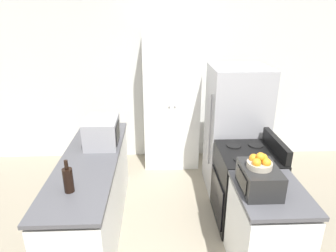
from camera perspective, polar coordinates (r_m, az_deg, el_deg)
wall_back at (r=4.84m, az=-0.68°, el=8.71°), size 7.00×0.06×2.60m
counter_left at (r=3.50m, az=-14.09°, el=-12.69°), size 0.60×2.10×0.89m
counter_right at (r=3.05m, az=18.18°, el=-18.95°), size 0.60×0.74×0.89m
pantry_cabinet at (r=4.60m, az=0.64°, el=4.83°), size 0.83×0.55×2.10m
stove at (r=3.62m, az=14.54°, el=-11.13°), size 0.66×0.72×1.05m
refrigerator at (r=4.10m, az=12.70°, el=-0.82°), size 0.75×0.71×1.69m
microwave at (r=3.50m, az=-12.45°, el=-1.15°), size 0.37×0.46×0.31m
wine_bottle at (r=2.71m, az=-18.48°, el=-9.65°), size 0.09×0.09×0.30m
toaster_oven at (r=2.71m, az=16.97°, el=-9.62°), size 0.31×0.42×0.22m
fruit_bowl at (r=2.63m, az=17.08°, el=-6.63°), size 0.21×0.21×0.14m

